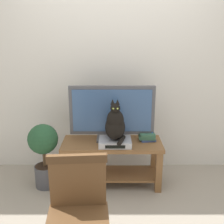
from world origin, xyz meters
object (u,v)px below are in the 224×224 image
cat (115,124)px  book_stack (147,137)px  potted_plant (44,150)px  tv (112,112)px  media_box (115,142)px  tv_stand (112,156)px  wooden_chair (78,209)px

cat → book_stack: cat is taller
cat → potted_plant: cat is taller
tv → media_box: (0.03, -0.15, -0.30)m
tv → tv_stand: bearing=-90.0°
tv → cat: 0.19m
media_box → wooden_chair: bearing=-103.8°
book_stack → wooden_chair: bearing=-117.2°
wooden_chair → book_stack: 1.40m
media_box → potted_plant: 0.80m
book_stack → potted_plant: potted_plant is taller
cat → media_box: bearing=94.6°
tv_stand → potted_plant: 0.77m
tv_stand → wooden_chair: (-0.24, -1.19, 0.16)m
tv_stand → wooden_chair: wooden_chair is taller
tv_stand → cat: size_ratio=2.44×
media_box → tv: bearing=102.8°
cat → book_stack: size_ratio=2.38×
media_box → potted_plant: bearing=178.7°
cat → book_stack: bearing=21.5°
cat → potted_plant: size_ratio=0.62×
wooden_chair → potted_plant: (-0.52, 1.14, -0.07)m
tv_stand → media_box: size_ratio=3.18×
tv_stand → book_stack: bearing=8.0°
tv → media_box: tv is taller
media_box → wooden_chair: size_ratio=0.40×
cat → potted_plant: (-0.80, 0.03, -0.31)m
book_stack → potted_plant: (-1.16, -0.11, -0.12)m
potted_plant → book_stack: bearing=5.6°
tv → book_stack: (0.40, -0.02, -0.29)m
media_box → potted_plant: potted_plant is taller
cat → wooden_chair: size_ratio=0.52×
media_box → cat: (0.00, -0.01, 0.21)m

